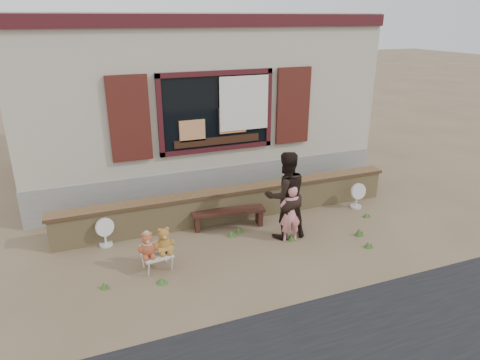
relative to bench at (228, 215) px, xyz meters
name	(u,v)px	position (x,y,z in m)	size (l,w,h in m)	color
ground	(252,240)	(0.21, -0.68, -0.27)	(80.00, 80.00, 0.00)	brown
shopfront	(186,95)	(0.21, 3.81, 1.73)	(8.04, 5.13, 4.00)	#A29683
brick_wall	(233,203)	(0.21, 0.32, 0.07)	(7.10, 0.36, 0.67)	tan
bench	(228,215)	(0.00, 0.00, 0.00)	(1.47, 0.53, 0.37)	black
folding_chair	(157,255)	(-1.61, -0.99, -0.01)	(0.51, 0.46, 0.28)	beige
teddy_bear_left	(147,244)	(-1.75, -1.01, 0.23)	(0.32, 0.27, 0.43)	brown
teddy_bear_right	(164,239)	(-1.47, -0.98, 0.24)	(0.33, 0.29, 0.45)	brown
child	(290,213)	(0.87, -0.93, 0.29)	(0.40, 0.27, 1.11)	pink
adult	(285,195)	(0.86, -0.74, 0.57)	(0.82, 0.64, 1.68)	black
fan_left	(104,232)	(-2.35, 0.12, 0.01)	(0.36, 0.23, 0.56)	silver
fan_right	(357,195)	(2.92, -0.14, 0.02)	(0.35, 0.24, 0.58)	silver
grass_tufts	(273,243)	(0.50, -1.00, -0.21)	(5.46, 1.52, 0.15)	#3A5D25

